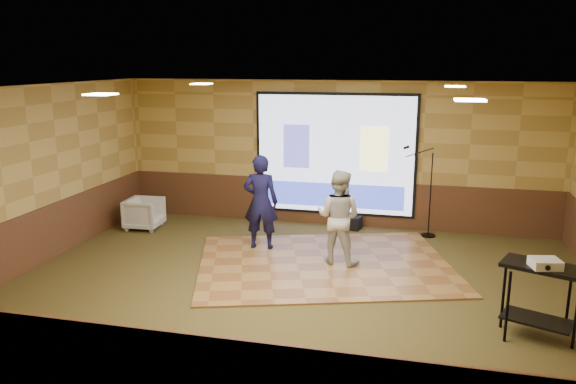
% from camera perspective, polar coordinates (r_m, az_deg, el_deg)
% --- Properties ---
extents(ground, '(9.00, 9.00, 0.00)m').
position_cam_1_polar(ground, '(8.70, 1.03, -9.64)').
color(ground, '#313A1A').
rests_on(ground, ground).
extents(room_shell, '(9.04, 7.04, 3.02)m').
position_cam_1_polar(room_shell, '(8.12, 1.09, 4.10)').
color(room_shell, tan).
rests_on(room_shell, ground).
extents(wainscot_back, '(9.00, 0.04, 0.95)m').
position_cam_1_polar(wainscot_back, '(11.81, 4.71, -1.08)').
color(wainscot_back, '#512F1B').
rests_on(wainscot_back, ground).
extents(wainscot_front, '(9.00, 0.04, 0.95)m').
position_cam_1_polar(wainscot_front, '(5.51, -7.28, -18.73)').
color(wainscot_front, '#512F1B').
rests_on(wainscot_front, ground).
extents(wainscot_left, '(0.04, 7.00, 0.95)m').
position_cam_1_polar(wainscot_left, '(10.41, -23.88, -4.16)').
color(wainscot_left, '#512F1B').
rests_on(wainscot_left, ground).
extents(projector_screen, '(3.32, 0.06, 2.52)m').
position_cam_1_polar(projector_screen, '(11.56, 4.77, 3.68)').
color(projector_screen, black).
rests_on(projector_screen, room_shell).
extents(downlight_nw, '(0.32, 0.32, 0.02)m').
position_cam_1_polar(downlight_nw, '(10.41, -8.80, 10.80)').
color(downlight_nw, '#FFEBBF').
rests_on(downlight_nw, room_shell).
extents(downlight_ne, '(0.32, 0.32, 0.02)m').
position_cam_1_polar(downlight_ne, '(9.65, 16.60, 10.24)').
color(downlight_ne, '#FFEBBF').
rests_on(downlight_ne, room_shell).
extents(downlight_sw, '(0.32, 0.32, 0.02)m').
position_cam_1_polar(downlight_sw, '(7.46, -18.50, 9.39)').
color(downlight_sw, '#FFEBBF').
rests_on(downlight_sw, room_shell).
extents(downlight_se, '(0.32, 0.32, 0.02)m').
position_cam_1_polar(downlight_se, '(6.36, 17.99, 8.88)').
color(downlight_se, '#FFEBBF').
rests_on(downlight_se, room_shell).
extents(dance_floor, '(4.97, 4.32, 0.03)m').
position_cam_1_polar(dance_floor, '(9.63, 3.72, -7.28)').
color(dance_floor, olive).
rests_on(dance_floor, ground).
extents(player_left, '(0.66, 0.47, 1.73)m').
position_cam_1_polar(player_left, '(10.13, -2.79, -1.02)').
color(player_left, '#131239').
rests_on(player_left, dance_floor).
extents(player_right, '(0.89, 0.76, 1.60)m').
position_cam_1_polar(player_right, '(9.43, 5.15, -2.54)').
color(player_right, beige).
rests_on(player_right, dance_floor).
extents(av_table, '(0.91, 0.48, 0.96)m').
position_cam_1_polar(av_table, '(7.62, 24.25, -8.81)').
color(av_table, black).
rests_on(av_table, ground).
extents(projector, '(0.38, 0.34, 0.11)m').
position_cam_1_polar(projector, '(7.42, 24.67, -6.61)').
color(projector, white).
rests_on(projector, av_table).
extents(mic_stand, '(0.70, 0.29, 1.79)m').
position_cam_1_polar(mic_stand, '(11.33, 13.88, -1.96)').
color(mic_stand, black).
rests_on(mic_stand, ground).
extents(banquet_chair, '(0.74, 0.72, 0.64)m').
position_cam_1_polar(banquet_chair, '(11.90, -14.39, -2.13)').
color(banquet_chair, gray).
rests_on(banquet_chair, ground).
extents(duffel_bag, '(0.47, 0.36, 0.26)m').
position_cam_1_polar(duffel_bag, '(11.63, 6.36, -3.09)').
color(duffel_bag, black).
rests_on(duffel_bag, ground).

